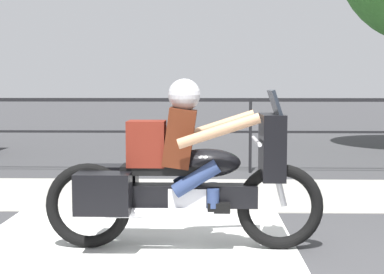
% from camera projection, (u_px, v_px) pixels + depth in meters
% --- Properties ---
extents(ground_plane, '(120.00, 120.00, 0.00)m').
position_uv_depth(ground_plane, '(299.00, 274.00, 4.65)').
color(ground_plane, '#38383A').
extents(sidewalk_band, '(44.00, 2.40, 0.01)m').
position_uv_depth(sidewalk_band, '(260.00, 194.00, 8.04)').
color(sidewalk_band, '#99968E').
rests_on(sidewalk_band, ground).
extents(fence_railing, '(36.00, 0.05, 1.27)m').
position_uv_depth(fence_railing, '(251.00, 114.00, 9.90)').
color(fence_railing, black).
rests_on(fence_railing, ground).
extents(motorcycle, '(2.53, 0.76, 1.55)m').
position_uv_depth(motorcycle, '(181.00, 173.00, 5.32)').
color(motorcycle, black).
rests_on(motorcycle, ground).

